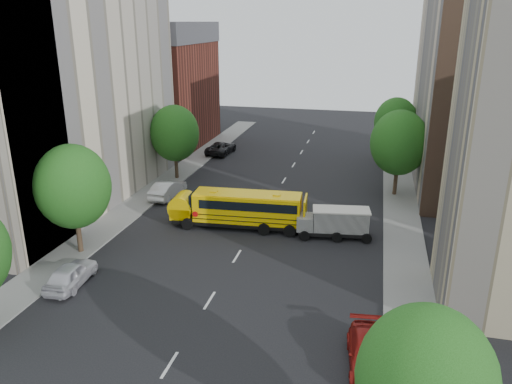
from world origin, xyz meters
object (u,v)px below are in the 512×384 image
at_px(school_bus, 238,208).
at_px(parked_car_3, 369,354).
at_px(street_tree_5, 396,122).
at_px(street_tree_4, 399,143).
at_px(parked_car_1, 168,189).
at_px(parked_car_0, 71,274).
at_px(parked_car_2, 221,148).
at_px(street_tree_2, 175,133).
at_px(safari_truck, 335,222).
at_px(street_tree_1, 73,187).
at_px(street_tree_3, 425,381).

bearing_deg(school_bus, parked_car_3, -58.52).
relative_size(street_tree_5, school_bus, 0.71).
bearing_deg(street_tree_4, parked_car_1, -164.69).
relative_size(street_tree_4, street_tree_5, 1.08).
height_order(parked_car_0, parked_car_2, parked_car_2).
height_order(street_tree_5, parked_car_0, street_tree_5).
distance_m(street_tree_5, parked_car_3, 38.12).
relative_size(street_tree_5, parked_car_3, 1.55).
distance_m(parked_car_2, parked_car_3, 41.40).
relative_size(street_tree_2, safari_truck, 1.40).
relative_size(street_tree_1, street_tree_4, 0.98).
bearing_deg(parked_car_2, street_tree_1, 91.65).
distance_m(street_tree_4, parked_car_3, 26.30).
xyz_separation_m(street_tree_2, school_bus, (9.65, -10.88, -3.17)).
height_order(street_tree_4, parked_car_1, street_tree_4).
height_order(street_tree_1, parked_car_0, street_tree_1).
xyz_separation_m(safari_truck, parked_car_0, (-15.29, -11.27, -0.45)).
xyz_separation_m(school_bus, parked_car_3, (10.64, -15.00, -0.95)).
height_order(street_tree_1, school_bus, street_tree_1).
bearing_deg(street_tree_4, street_tree_3, -90.00).
bearing_deg(street_tree_1, street_tree_5, 53.75).
relative_size(street_tree_2, school_bus, 0.72).
xyz_separation_m(parked_car_1, parked_car_3, (18.89, -20.24, -0.10)).
distance_m(parked_car_1, parked_car_2, 16.61).
height_order(street_tree_1, street_tree_4, street_tree_4).
relative_size(parked_car_0, parked_car_2, 0.81).
bearing_deg(street_tree_3, school_bus, 120.32).
distance_m(safari_truck, parked_car_1, 16.81).
distance_m(street_tree_2, street_tree_4, 22.00).
bearing_deg(parked_car_2, street_tree_2, 87.15).
relative_size(parked_car_2, parked_car_3, 1.12).
bearing_deg(street_tree_2, safari_truck, -32.39).
bearing_deg(street_tree_1, parked_car_2, 87.23).
xyz_separation_m(street_tree_5, parked_car_3, (-1.71, -37.87, -4.00)).
distance_m(school_bus, parked_car_1, 9.81).
bearing_deg(parked_car_3, parked_car_0, 162.94).
bearing_deg(parked_car_0, street_tree_2, -88.94).
bearing_deg(school_bus, street_tree_2, 127.69).
distance_m(safari_truck, parked_car_0, 19.00).
distance_m(street_tree_4, safari_truck, 12.56).
bearing_deg(street_tree_1, street_tree_4, 39.29).
bearing_deg(parked_car_3, school_bus, 119.50).
relative_size(street_tree_1, parked_car_2, 1.46).
bearing_deg(school_bus, safari_truck, -4.75).
bearing_deg(parked_car_0, street_tree_1, -68.66).
bearing_deg(street_tree_5, safari_truck, -101.49).
xyz_separation_m(street_tree_5, parked_car_2, (-20.60, -1.03, -3.95)).
distance_m(street_tree_5, parked_car_2, 21.00).
distance_m(street_tree_3, parked_car_1, 33.66).
height_order(parked_car_0, parked_car_1, parked_car_1).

